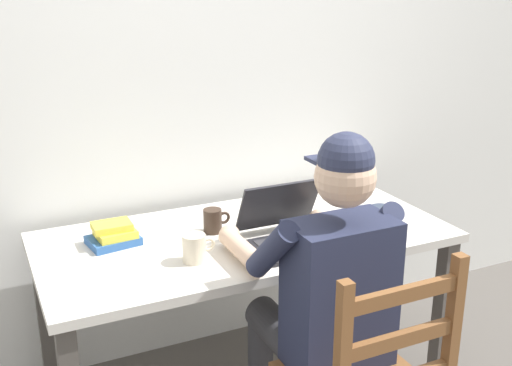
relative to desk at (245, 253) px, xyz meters
name	(u,v)px	position (x,y,z in m)	size (l,w,h in m)	color
back_wall	(200,68)	(0.00, 0.46, 0.67)	(6.00, 0.04, 2.60)	silver
desk	(245,253)	(0.00, 0.00, 0.00)	(1.59, 0.76, 0.71)	beige
seated_person	(323,287)	(0.08, -0.46, 0.05)	(0.50, 0.60, 1.23)	#232842
laptop	(290,229)	(0.12, -0.14, 0.13)	(0.33, 0.33, 0.22)	#232328
computer_mouse	(349,229)	(0.37, -0.17, 0.10)	(0.06, 0.10, 0.03)	#232328
coffee_mug_white	(195,248)	(-0.26, -0.16, 0.13)	(0.12, 0.08, 0.10)	beige
coffee_mug_dark	(381,219)	(0.50, -0.20, 0.13)	(0.12, 0.08, 0.10)	#2D384C
coffee_mug_spare	(213,221)	(-0.11, 0.07, 0.13)	(0.11, 0.07, 0.09)	#38281E
book_stack_main	(114,235)	(-0.49, 0.12, 0.12)	(0.20, 0.17, 0.08)	#2D5B9E
paper_pile_near_laptop	(355,235)	(0.37, -0.22, 0.09)	(0.23, 0.20, 0.02)	silver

